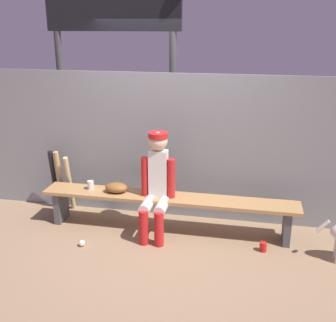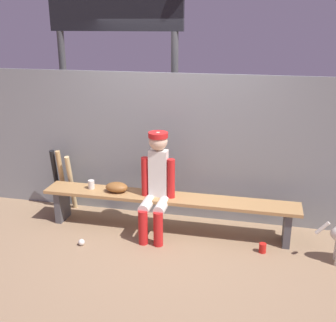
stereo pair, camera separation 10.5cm
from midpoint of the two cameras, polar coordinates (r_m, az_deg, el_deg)
ground_plane at (r=5.25m, az=0.58°, el=-9.43°), size 30.00×30.00×0.00m
chainlink_fence at (r=5.32m, az=1.69°, el=1.85°), size 5.44×0.03×1.88m
dugout_bench at (r=5.09m, az=0.59°, el=-5.76°), size 3.12×0.36×0.46m
player_seated at (r=4.90m, az=-1.00°, el=-2.87°), size 0.41×0.55×1.25m
baseball_glove at (r=5.20m, az=-6.45°, el=-3.57°), size 0.28×0.20×0.12m
bat_wood_natural at (r=5.76m, az=-12.57°, el=-2.92°), size 0.09×0.25×0.80m
bat_wood_tan at (r=5.81m, az=-13.74°, el=-2.52°), size 0.07×0.19×0.86m
bat_aluminum_black at (r=5.88m, az=-14.54°, el=-2.36°), size 0.10×0.23×0.86m
baseball at (r=5.01m, az=-11.13°, el=-10.83°), size 0.07×0.07×0.07m
cup_on_ground at (r=4.90m, az=13.39°, el=-11.47°), size 0.08×0.08×0.11m
cup_on_bench at (r=5.34m, az=-9.88°, el=-3.18°), size 0.08×0.08×0.11m
scoreboard at (r=6.00m, az=-6.04°, el=17.06°), size 2.17×0.27×3.33m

